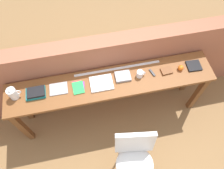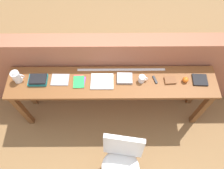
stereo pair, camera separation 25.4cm
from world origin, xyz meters
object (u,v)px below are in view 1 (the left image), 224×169
(chair_white_moulded, at_px, (135,157))
(book_open_centre, at_px, (101,83))
(pitcher_white, at_px, (13,93))
(multitool_folded, at_px, (152,73))
(mug, at_px, (140,74))
(sports_ball_small, at_px, (181,68))
(book_stack_leftmost, at_px, (36,93))
(magazine_cycling, at_px, (59,89))
(pamphlet_pile_colourful, at_px, (78,87))
(book_repair_rightmost, at_px, (194,66))
(leather_journal_brown, at_px, (166,71))

(chair_white_moulded, relative_size, book_open_centre, 3.35)
(pitcher_white, xyz_separation_m, multitool_folded, (1.62, -0.01, -0.07))
(mug, bearing_deg, sports_ball_small, -1.05)
(chair_white_moulded, bearing_deg, multitool_folded, 64.29)
(pitcher_white, distance_m, sports_ball_small, 1.97)
(book_stack_leftmost, height_order, mug, mug)
(multitool_folded, bearing_deg, book_stack_leftmost, -179.79)
(magazine_cycling, relative_size, multitool_folded, 1.88)
(book_open_centre, relative_size, mug, 2.42)
(pitcher_white, bearing_deg, multitool_folded, -0.30)
(book_stack_leftmost, distance_m, mug, 1.22)
(pamphlet_pile_colourful, relative_size, multitool_folded, 1.69)
(mug, relative_size, sports_ball_small, 1.59)
(pitcher_white, relative_size, sports_ball_small, 2.66)
(pitcher_white, height_order, multitool_folded, pitcher_white)
(magazine_cycling, distance_m, sports_ball_small, 1.48)
(book_open_centre, distance_m, book_repair_rightmost, 1.16)
(magazine_cycling, height_order, sports_ball_small, sports_ball_small)
(book_stack_leftmost, xyz_separation_m, pamphlet_pile_colourful, (0.48, -0.01, -0.02))
(pitcher_white, relative_size, pamphlet_pile_colourful, 0.99)
(mug, distance_m, leather_journal_brown, 0.34)
(pitcher_white, distance_m, book_repair_rightmost, 2.15)
(multitool_folded, height_order, book_repair_rightmost, book_repair_rightmost)
(book_stack_leftmost, bearing_deg, multitool_folded, 0.21)
(book_stack_leftmost, relative_size, multitool_folded, 1.98)
(multitool_folded, bearing_deg, chair_white_moulded, -115.71)
(chair_white_moulded, bearing_deg, magazine_cycling, 129.98)
(sports_ball_small, bearing_deg, chair_white_moulded, -132.50)
(chair_white_moulded, bearing_deg, sports_ball_small, 47.50)
(chair_white_moulded, relative_size, pitcher_white, 4.85)
(book_open_centre, distance_m, leather_journal_brown, 0.80)
(pamphlet_pile_colourful, xyz_separation_m, leather_journal_brown, (1.08, 0.01, 0.01))
(pamphlet_pile_colourful, bearing_deg, leather_journal_brown, 0.37)
(chair_white_moulded, height_order, book_open_centre, book_open_centre)
(book_repair_rightmost, bearing_deg, leather_journal_brown, -176.07)
(book_stack_leftmost, height_order, magazine_cycling, book_stack_leftmost)
(pitcher_white, height_order, leather_journal_brown, pitcher_white)
(mug, bearing_deg, book_stack_leftmost, 179.77)
(chair_white_moulded, bearing_deg, pamphlet_pile_colourful, 120.67)
(pitcher_white, distance_m, mug, 1.46)
(magazine_cycling, relative_size, sports_ball_small, 3.00)
(leather_journal_brown, bearing_deg, multitool_folded, 172.07)
(pitcher_white, distance_m, multitool_folded, 1.62)
(chair_white_moulded, distance_m, book_stack_leftmost, 1.34)
(book_open_centre, xyz_separation_m, book_repair_rightmost, (1.16, 0.01, 0.00))
(pitcher_white, xyz_separation_m, sports_ball_small, (1.97, -0.03, -0.04))
(book_open_centre, xyz_separation_m, multitool_folded, (0.63, 0.02, -0.00))
(magazine_cycling, xyz_separation_m, book_open_centre, (0.50, -0.03, 0.00))
(pamphlet_pile_colourful, distance_m, leather_journal_brown, 1.08)
(pamphlet_pile_colourful, bearing_deg, book_repair_rightmost, 0.45)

